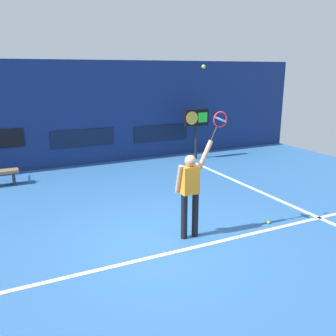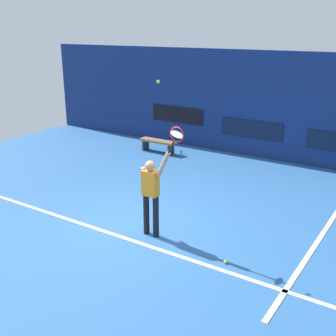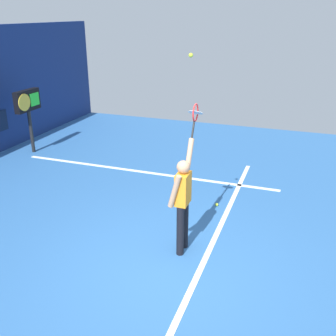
% 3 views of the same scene
% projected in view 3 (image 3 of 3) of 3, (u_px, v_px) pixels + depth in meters
% --- Properties ---
extents(ground_plane, '(18.00, 18.00, 0.00)m').
position_uv_depth(ground_plane, '(168.00, 266.00, 6.56)').
color(ground_plane, '#2D609E').
extents(court_baseline, '(10.00, 0.10, 0.01)m').
position_uv_depth(court_baseline, '(199.00, 272.00, 6.39)').
color(court_baseline, white).
rests_on(court_baseline, ground_plane).
extents(court_sideline, '(0.10, 7.00, 0.01)m').
position_uv_depth(court_sideline, '(143.00, 172.00, 10.37)').
color(court_sideline, white).
rests_on(court_sideline, ground_plane).
extents(tennis_player, '(0.74, 0.31, 1.95)m').
position_uv_depth(tennis_player, '(183.00, 198.00, 6.62)').
color(tennis_player, black).
rests_on(tennis_player, ground_plane).
extents(tennis_racket, '(0.42, 0.27, 0.62)m').
position_uv_depth(tennis_racket, '(195.00, 115.00, 6.69)').
color(tennis_racket, black).
extents(tennis_ball, '(0.07, 0.07, 0.07)m').
position_uv_depth(tennis_ball, '(191.00, 55.00, 5.96)').
color(tennis_ball, '#CCE033').
extents(scoreboard_clock, '(0.96, 0.20, 1.86)m').
position_uv_depth(scoreboard_clock, '(28.00, 104.00, 11.34)').
color(scoreboard_clock, black).
rests_on(scoreboard_clock, ground_plane).
extents(spare_ball, '(0.07, 0.07, 0.07)m').
position_uv_depth(spare_ball, '(217.00, 205.00, 8.56)').
color(spare_ball, '#CCE033').
rests_on(spare_ball, ground_plane).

